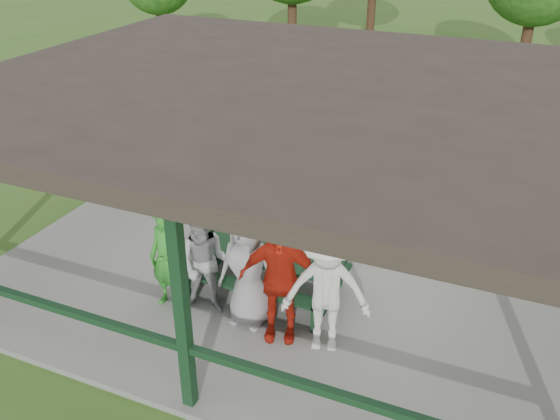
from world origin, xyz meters
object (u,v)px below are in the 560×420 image
at_px(picnic_table_near, 264,267).
at_px(contestant_grey_left, 205,264).
at_px(contestant_grey_mid, 248,270).
at_px(pickup_truck, 477,110).
at_px(picnic_table_far, 296,211).
at_px(contestant_red, 279,280).
at_px(spectator_grey, 405,196).
at_px(spectator_lblue, 312,179).
at_px(spectator_blue, 263,154).
at_px(farm_trailer, 376,111).
at_px(contestant_green, 167,259).
at_px(contestant_white_fedora, 326,291).

xyz_separation_m(picnic_table_near, contestant_grey_left, (-0.61, -0.82, 0.39)).
relative_size(picnic_table_near, contestant_grey_mid, 1.37).
bearing_deg(contestant_grey_left, pickup_truck, 57.80).
distance_m(picnic_table_far, contestant_grey_mid, 2.86).
relative_size(contestant_red, spectator_grey, 1.28).
bearing_deg(spectator_lblue, spectator_blue, -11.32).
bearing_deg(spectator_blue, spectator_grey, -174.58).
relative_size(pickup_truck, farm_trailer, 1.30).
relative_size(contestant_green, spectator_lblue, 1.17).
distance_m(contestant_grey_mid, spectator_grey, 3.96).
bearing_deg(contestant_grey_mid, contestant_red, -10.08).
relative_size(contestant_grey_left, contestant_white_fedora, 0.87).
bearing_deg(contestant_white_fedora, spectator_grey, 69.37).
bearing_deg(farm_trailer, spectator_blue, -88.88).
height_order(picnic_table_far, contestant_green, contestant_green).
xyz_separation_m(contestant_red, spectator_lblue, (-0.95, 3.85, -0.25)).
height_order(picnic_table_far, spectator_blue, spectator_blue).
xyz_separation_m(spectator_blue, pickup_truck, (3.83, 5.81, -0.26)).
distance_m(contestant_green, contestant_white_fedora, 2.58).
xyz_separation_m(contestant_grey_left, spectator_grey, (2.23, 3.67, -0.09)).
height_order(contestant_green, contestant_grey_left, contestant_grey_left).
bearing_deg(spectator_blue, picnic_table_far, 149.42).
bearing_deg(picnic_table_near, contestant_red, -54.41).
bearing_deg(spectator_blue, farm_trailer, -88.40).
xyz_separation_m(contestant_green, spectator_blue, (-0.43, 4.45, -0.01)).
distance_m(contestant_green, contestant_grey_mid, 1.33).
relative_size(picnic_table_far, contestant_red, 1.28).
height_order(contestant_white_fedora, pickup_truck, contestant_white_fedora).
bearing_deg(contestant_grey_left, contestant_grey_mid, -15.27).
distance_m(spectator_blue, farm_trailer, 4.85).
xyz_separation_m(contestant_white_fedora, spectator_lblue, (-1.65, 3.83, -0.23)).
bearing_deg(farm_trailer, contestant_grey_mid, -70.54).
bearing_deg(pickup_truck, spectator_grey, -161.45).
bearing_deg(contestant_grey_left, farm_trailer, 71.60).
relative_size(contestant_green, spectator_grey, 1.11).
distance_m(contestant_green, farm_trailer, 9.17).
distance_m(spectator_grey, farm_trailer, 5.70).
height_order(picnic_table_near, contestant_grey_left, contestant_grey_left).
height_order(contestant_grey_mid, farm_trailer, contestant_grey_mid).
xyz_separation_m(pickup_truck, farm_trailer, (-2.54, -1.14, -0.03)).
distance_m(contestant_green, contestant_grey_left, 0.62).
xyz_separation_m(contestant_white_fedora, pickup_truck, (0.82, 10.22, -0.38)).
relative_size(picnic_table_far, contestant_grey_mid, 1.36).
height_order(contestant_grey_left, spectator_grey, contestant_grey_left).
distance_m(spectator_grey, pickup_truck, 6.50).
distance_m(contestant_red, spectator_grey, 3.90).
distance_m(picnic_table_near, pickup_truck, 9.58).
distance_m(contestant_red, contestant_white_fedora, 0.70).
relative_size(contestant_grey_left, spectator_lblue, 1.17).
bearing_deg(picnic_table_far, contestant_red, -72.63).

